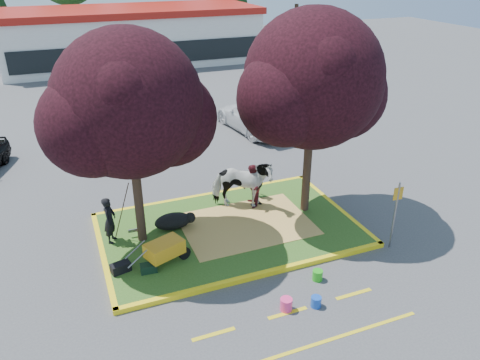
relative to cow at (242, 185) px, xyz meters
name	(u,v)px	position (x,y,z in m)	size (l,w,h in m)	color
ground	(230,232)	(-0.88, -1.13, -1.05)	(90.00, 90.00, 0.00)	#424244
median_island	(230,230)	(-0.88, -1.13, -0.98)	(8.00, 5.00, 0.15)	#2D531A
curb_near	(262,274)	(-0.88, -3.71, -0.98)	(8.30, 0.16, 0.15)	yellow
curb_far	(206,196)	(-0.88, 1.45, -0.98)	(8.30, 0.16, 0.15)	yellow
curb_left	(103,256)	(-4.96, -1.13, -0.98)	(0.16, 5.30, 0.15)	yellow
curb_right	(336,207)	(3.20, -1.13, -0.98)	(0.16, 5.30, 0.15)	yellow
straw_bedding	(246,224)	(-0.28, -1.13, -0.90)	(4.20, 3.00, 0.01)	#DEB05B
tree_purple_left	(130,111)	(-3.66, -0.75, 3.31)	(5.06, 4.20, 6.51)	black
tree_purple_right	(314,86)	(2.04, -0.95, 3.51)	(5.30, 4.40, 6.82)	black
fire_lane_stripe_a	(214,334)	(-2.88, -5.33, -1.05)	(1.10, 0.12, 0.01)	yellow
fire_lane_stripe_b	(288,313)	(-0.88, -5.33, -1.05)	(1.10, 0.12, 0.01)	yellow
fire_lane_stripe_c	(354,294)	(1.12, -5.33, -1.05)	(1.10, 0.12, 0.01)	yellow
fire_lane_long	(311,346)	(-0.88, -6.53, -1.05)	(6.00, 0.10, 0.01)	yellow
retail_building	(133,35)	(1.12, 26.85, 1.20)	(20.40, 8.40, 4.40)	silver
cow	(242,185)	(0.00, 0.00, 0.00)	(0.98, 2.14, 1.81)	silver
calf	(173,221)	(-2.62, -0.45, -0.64)	(1.20, 0.68, 0.52)	black
handler	(110,220)	(-4.58, -0.49, -0.15)	(0.55, 0.36, 1.51)	black
visitor_a	(252,186)	(0.38, -0.05, -0.12)	(0.76, 0.59, 1.57)	#4B151D
visitor_b	(256,183)	(0.80, 0.54, -0.32)	(0.69, 0.29, 1.17)	black
wheelbarrow	(165,249)	(-3.30, -2.28, -0.41)	(1.91, 0.98, 0.72)	black
gear_bag_dark	(121,267)	(-4.58, -2.19, -0.77)	(0.55, 0.30, 0.28)	black
gear_bag_green	(149,268)	(-3.85, -2.49, -0.78)	(0.46, 0.28, 0.24)	black
sign_post	(396,209)	(3.46, -3.83, 0.31)	(0.32, 0.06, 2.24)	slate
bucket_green	(318,275)	(0.52, -4.42, -0.90)	(0.29, 0.29, 0.31)	green
bucket_pink	(286,304)	(-0.86, -5.20, -0.88)	(0.32, 0.32, 0.34)	#FC3882
bucket_blue	(316,302)	(-0.08, -5.37, -0.91)	(0.28, 0.28, 0.29)	blue
car_silver	(117,142)	(-3.31, 6.73, -0.38)	(1.42, 4.08, 1.35)	#A8AAB0
car_red	(124,132)	(-2.78, 8.11, -0.45)	(2.02, 4.37, 1.22)	#AA250E
car_white	(253,116)	(3.72, 7.67, -0.31)	(2.09, 5.13, 1.49)	white
car_grey	(296,110)	(6.54, 8.23, -0.43)	(1.31, 3.77, 1.24)	slate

